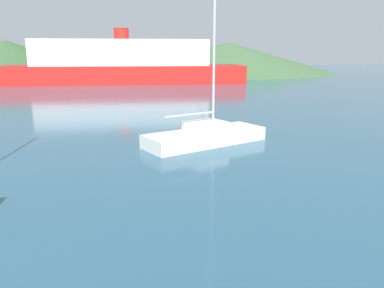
% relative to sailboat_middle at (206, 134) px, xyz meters
% --- Properties ---
extents(sailboat_middle, '(6.60, 4.24, 10.57)m').
position_rel_sailboat_middle_xyz_m(sailboat_middle, '(0.00, 0.00, 0.00)').
color(sailboat_middle, white).
rests_on(sailboat_middle, ground_plane).
extents(ferry_distant, '(35.65, 12.10, 7.76)m').
position_rel_sailboat_middle_xyz_m(ferry_distant, '(-2.04, 38.94, 2.23)').
color(ferry_distant, red).
rests_on(ferry_distant, ground_plane).
extents(hill_west, '(33.30, 33.30, 6.52)m').
position_rel_sailboat_middle_xyz_m(hill_west, '(-21.54, 56.62, 2.78)').
color(hill_west, '#3D6038').
rests_on(hill_west, ground_plane).
extents(hill_central, '(45.82, 45.82, 6.50)m').
position_rel_sailboat_middle_xyz_m(hill_central, '(22.19, 63.54, 2.77)').
color(hill_central, '#476B42').
rests_on(hill_central, ground_plane).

